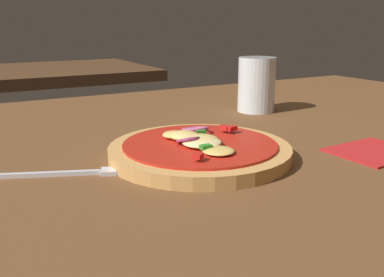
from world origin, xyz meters
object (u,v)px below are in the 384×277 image
Objects in this scene: beer_glass at (256,88)px; napkin at (374,152)px; fork at (74,173)px; pizza at (199,150)px.

napkin is at bearing -95.54° from beer_glass.
beer_glass is at bearing 24.93° from fork.
beer_glass reaches higher than fork.
pizza is 2.25× the size of beer_glass.
beer_glass is (0.24, 0.20, 0.03)m from pizza.
fork is (-0.15, 0.01, -0.01)m from pizza.
pizza reaches higher than fork.
fork is 0.38m from napkin.
beer_glass is at bearing 39.51° from pizza.
beer_glass reaches higher than napkin.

